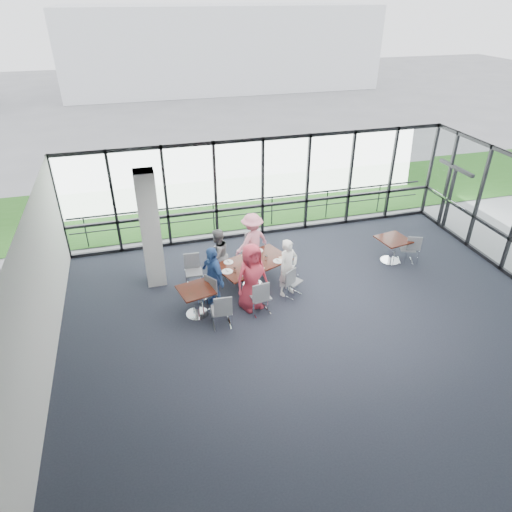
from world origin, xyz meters
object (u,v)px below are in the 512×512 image
object	(u,v)px
side_table_right	(393,242)
chair_main_nr	(292,281)
diner_near_left	(252,277)
main_table	(253,266)
diner_far_right	(252,241)
chair_main_end	(204,292)
side_table_left	(196,294)
chair_spare_la	(221,310)
structural_column	(150,230)
chair_main_fr	(249,250)
chair_spare_lb	(194,272)
chair_spare_r	(407,248)
diner_near_right	(288,268)
diner_far_left	(218,255)
chair_main_nl	(260,296)
diner_end	(213,277)
chair_main_fl	(218,262)

from	to	relation	value
side_table_right	chair_main_nr	size ratio (longest dim) A/B	1.11
diner_near_left	main_table	bearing A→B (deg)	55.00
diner_far_right	chair_main_end	size ratio (longest dim) A/B	1.89
side_table_left	chair_spare_la	distance (m)	0.78
chair_spare_la	structural_column	bearing A→B (deg)	123.01
side_table_right	chair_main_end	bearing A→B (deg)	-172.36
diner_near_left	chair_main_fr	world-z (taller)	diner_near_left
chair_main_nr	chair_spare_lb	distance (m)	2.63
main_table	chair_spare_la	distance (m)	1.87
side_table_left	chair_spare_r	bearing A→B (deg)	8.23
side_table_left	chair_main_end	bearing A→B (deg)	49.19
chair_spare_r	chair_main_end	bearing A→B (deg)	-152.58
structural_column	side_table_right	bearing A→B (deg)	-6.12
chair_spare_r	chair_main_nr	bearing A→B (deg)	-147.61
diner_near_right	chair_main_nr	world-z (taller)	diner_near_right
side_table_left	diner_far_right	world-z (taller)	diner_far_right
diner_far_right	chair_spare_la	world-z (taller)	diner_far_right
main_table	diner_far_left	xyz separation A→B (m)	(-0.84, 0.58, 0.13)
diner_near_right	chair_spare_la	bearing A→B (deg)	-178.81
side_table_right	diner_far_right	xyz separation A→B (m)	(-4.03, 0.77, 0.22)
diner_near_left	chair_spare_la	bearing A→B (deg)	-167.16
side_table_right	chair_spare_r	bearing A→B (deg)	-15.20
chair_main_nl	chair_spare_lb	xyz separation A→B (m)	(-1.39, 1.56, -0.02)
diner_near_left	diner_end	xyz separation A→B (m)	(-0.89, 0.39, -0.07)
chair_main_end	chair_spare_la	distance (m)	0.90
chair_main_fl	main_table	bearing A→B (deg)	107.28
diner_near_left	chair_main_end	xyz separation A→B (m)	(-1.14, 0.33, -0.45)
chair_main_nr	chair_spare_la	distance (m)	2.17
chair_main_fr	diner_far_left	bearing A→B (deg)	-3.75
main_table	chair_spare_r	bearing A→B (deg)	-21.27
chair_main_fl	chair_spare_la	bearing A→B (deg)	49.40
chair_main_fl	chair_spare_lb	xyz separation A→B (m)	(-0.72, -0.33, -0.00)
diner_near_left	chair_main_end	distance (m)	1.27
structural_column	chair_main_fl	world-z (taller)	structural_column
side_table_right	chair_main_nr	bearing A→B (deg)	-165.75
diner_near_right	diner_end	xyz separation A→B (m)	(-1.95, 0.05, 0.03)
main_table	diner_near_right	world-z (taller)	diner_near_right
diner_far_right	chair_spare_r	distance (m)	4.57
chair_main_fr	main_table	bearing A→B (deg)	50.42
diner_near_left	chair_main_fl	distance (m)	1.78
side_table_right	chair_main_fl	bearing A→B (deg)	173.86
chair_spare_la	chair_spare_r	bearing A→B (deg)	17.75
main_table	diner_end	bearing A→B (deg)	-177.34
chair_spare_r	diner_near_right	bearing A→B (deg)	-149.25
chair_main_fl	structural_column	bearing A→B (deg)	-37.42
diner_near_left	side_table_right	bearing A→B (deg)	-4.37
chair_main_nr	chair_spare_la	world-z (taller)	chair_spare_la
diner_end	chair_main_fr	size ratio (longest dim) A/B	1.69
side_table_left	side_table_right	bearing A→B (deg)	9.96
main_table	chair_spare_lb	size ratio (longest dim) A/B	2.46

